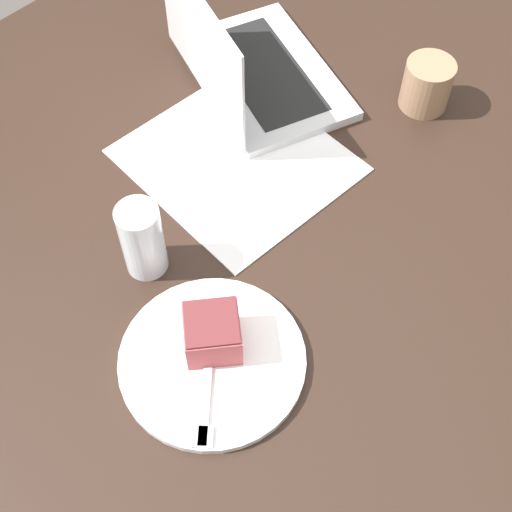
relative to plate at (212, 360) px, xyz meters
name	(u,v)px	position (x,y,z in m)	size (l,w,h in m)	color
ground_plane	(280,381)	(0.24, -0.20, -0.73)	(12.00, 12.00, 0.00)	#4C4742
dining_table	(290,242)	(0.24, -0.20, -0.14)	(1.38, 1.38, 0.73)	black
paper_document	(237,160)	(0.33, -0.14, 0.00)	(0.42, 0.41, 0.00)	white
plate	(212,360)	(0.00, 0.00, 0.00)	(0.25, 0.25, 0.01)	white
cake_slice	(212,333)	(0.02, -0.01, 0.04)	(0.09, 0.09, 0.06)	#B74C51
fork	(206,397)	(-0.05, 0.02, 0.01)	(0.17, 0.08, 0.00)	silver
coffee_glass	(427,85)	(0.36, -0.49, 0.04)	(0.08, 0.08, 0.09)	#997556
water_glass	(142,239)	(0.18, 0.05, 0.06)	(0.06, 0.06, 0.13)	silver
laptop	(249,68)	(0.50, -0.22, 0.03)	(0.35, 0.26, 0.22)	silver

